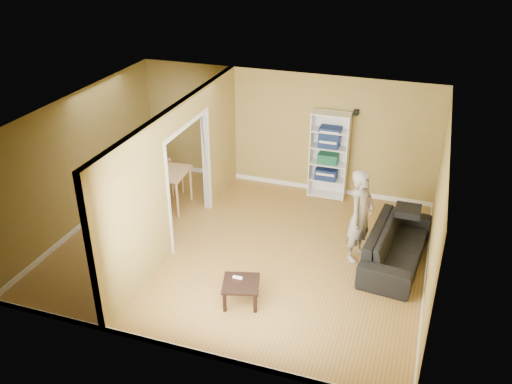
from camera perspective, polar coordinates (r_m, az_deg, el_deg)
room_shell at (r=9.37m, az=-1.55°, el=0.73°), size 6.50×6.50×6.50m
partition at (r=9.81m, az=-8.16°, el=1.73°), size 0.22×5.50×2.60m
wall_speaker at (r=11.23m, az=10.50°, el=8.24°), size 0.10×0.10×0.10m
sofa at (r=9.77m, az=14.65°, el=-4.92°), size 2.33×1.18×0.86m
person at (r=9.44m, az=11.00°, el=-1.70°), size 0.87×0.78×1.99m
bookshelf at (r=11.56m, az=7.74°, el=3.92°), size 0.79×0.35×1.89m
paper_box_navy_a at (r=11.70m, az=7.41°, el=1.94°), size 0.46×0.30×0.23m
paper_box_teal at (r=11.55m, az=7.59°, el=3.53°), size 0.42×0.27×0.21m
paper_box_navy_b at (r=11.40m, az=7.69°, el=5.23°), size 0.42×0.27×0.21m
paper_box_navy_c at (r=11.32m, az=7.84°, el=6.30°), size 0.44×0.29×0.23m
coffee_table at (r=8.58m, az=-1.59°, el=-9.81°), size 0.57×0.57×0.38m
game_controller at (r=8.62m, az=-1.95°, el=-8.98°), size 0.15×0.04×0.03m
dining_table at (r=11.31m, az=-10.44°, el=1.94°), size 1.28×0.86×0.80m
chair_left at (r=11.78m, az=-13.51°, el=1.30°), size 0.46×0.46×0.94m
chair_near at (r=10.93m, az=-11.78°, el=-0.84°), size 0.42×0.42×0.87m
chair_far at (r=11.84m, az=-8.79°, el=1.89°), size 0.55×0.55×0.93m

